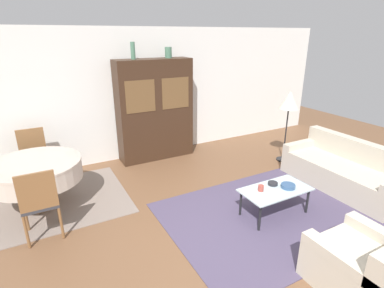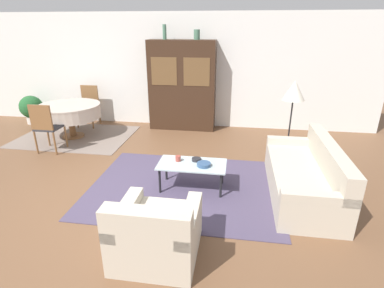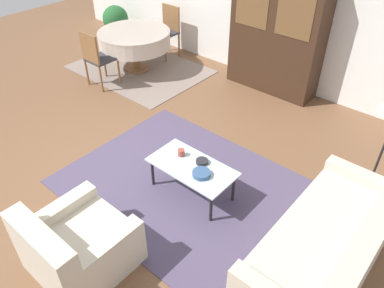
{
  "view_description": "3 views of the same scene",
  "coord_description": "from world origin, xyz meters",
  "px_view_note": "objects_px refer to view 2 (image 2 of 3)",
  "views": [
    {
      "loc": [
        -1.88,
        -2.43,
        2.56
      ],
      "look_at": [
        0.2,
        1.4,
        0.95
      ],
      "focal_mm": 28.0,
      "sensor_mm": 36.0,
      "label": 1
    },
    {
      "loc": [
        1.67,
        -3.69,
        2.39
      ],
      "look_at": [
        1.05,
        0.39,
        0.75
      ],
      "focal_mm": 28.0,
      "sensor_mm": 36.0,
      "label": 2
    },
    {
      "loc": [
        3.22,
        -2.14,
        3.28
      ],
      "look_at": [
        1.05,
        0.39,
        0.75
      ],
      "focal_mm": 35.0,
      "sensor_mm": 36.0,
      "label": 3
    }
  ],
  "objects_px": {
    "dining_chair_far": "(89,103)",
    "potted_plant": "(31,108)",
    "vase_tall": "(165,32)",
    "dining_chair_near": "(46,125)",
    "display_cabinet": "(182,86)",
    "cup": "(178,158)",
    "bowl_small": "(196,159)",
    "armchair": "(156,233)",
    "floor_lamp": "(294,93)",
    "bowl": "(204,164)",
    "coffee_table": "(192,166)",
    "dining_table": "(70,111)",
    "couch": "(305,177)",
    "vase_short": "(197,35)"
  },
  "relations": [
    {
      "from": "cup",
      "to": "bowl_small",
      "type": "relative_size",
      "value": 0.59
    },
    {
      "from": "dining_chair_near",
      "to": "floor_lamp",
      "type": "height_order",
      "value": "floor_lamp"
    },
    {
      "from": "display_cabinet",
      "to": "potted_plant",
      "type": "relative_size",
      "value": 2.9
    },
    {
      "from": "armchair",
      "to": "floor_lamp",
      "type": "relative_size",
      "value": 0.6
    },
    {
      "from": "floor_lamp",
      "to": "potted_plant",
      "type": "height_order",
      "value": "floor_lamp"
    },
    {
      "from": "coffee_table",
      "to": "vase_tall",
      "type": "distance_m",
      "value": 3.66
    },
    {
      "from": "couch",
      "to": "bowl_small",
      "type": "distance_m",
      "value": 1.65
    },
    {
      "from": "floor_lamp",
      "to": "bowl",
      "type": "distance_m",
      "value": 2.25
    },
    {
      "from": "armchair",
      "to": "dining_chair_near",
      "type": "distance_m",
      "value": 3.86
    },
    {
      "from": "potted_plant",
      "to": "dining_chair_near",
      "type": "bearing_deg",
      "value": -47.78
    },
    {
      "from": "vase_short",
      "to": "potted_plant",
      "type": "distance_m",
      "value": 4.65
    },
    {
      "from": "coffee_table",
      "to": "bowl_small",
      "type": "distance_m",
      "value": 0.15
    },
    {
      "from": "dining_table",
      "to": "potted_plant",
      "type": "distance_m",
      "value": 1.79
    },
    {
      "from": "dining_table",
      "to": "cup",
      "type": "distance_m",
      "value": 3.38
    },
    {
      "from": "dining_chair_near",
      "to": "vase_short",
      "type": "bearing_deg",
      "value": 35.56
    },
    {
      "from": "potted_plant",
      "to": "bowl",
      "type": "bearing_deg",
      "value": -30.16
    },
    {
      "from": "display_cabinet",
      "to": "dining_chair_far",
      "type": "relative_size",
      "value": 2.11
    },
    {
      "from": "floor_lamp",
      "to": "vase_tall",
      "type": "relative_size",
      "value": 4.61
    },
    {
      "from": "cup",
      "to": "bowl_small",
      "type": "distance_m",
      "value": 0.29
    },
    {
      "from": "dining_chair_near",
      "to": "cup",
      "type": "xyz_separation_m",
      "value": [
        2.83,
        -0.95,
        -0.11
      ]
    },
    {
      "from": "bowl_small",
      "to": "dining_chair_near",
      "type": "bearing_deg",
      "value": 163.99
    },
    {
      "from": "dining_table",
      "to": "coffee_table",
      "type": "bearing_deg",
      "value": -31.96
    },
    {
      "from": "couch",
      "to": "dining_table",
      "type": "height_order",
      "value": "couch"
    },
    {
      "from": "couch",
      "to": "armchair",
      "type": "distance_m",
      "value": 2.45
    },
    {
      "from": "dining_chair_near",
      "to": "display_cabinet",
      "type": "bearing_deg",
      "value": 39.3
    },
    {
      "from": "floor_lamp",
      "to": "potted_plant",
      "type": "bearing_deg",
      "value": 168.48
    },
    {
      "from": "dining_chair_far",
      "to": "potted_plant",
      "type": "xyz_separation_m",
      "value": [
        -1.57,
        -0.06,
        -0.17
      ]
    },
    {
      "from": "floor_lamp",
      "to": "coffee_table",
      "type": "bearing_deg",
      "value": -138.06
    },
    {
      "from": "display_cabinet",
      "to": "couch",
      "type": "bearing_deg",
      "value": -50.4
    },
    {
      "from": "coffee_table",
      "to": "display_cabinet",
      "type": "xyz_separation_m",
      "value": [
        -0.69,
        2.95,
        0.66
      ]
    },
    {
      "from": "dining_table",
      "to": "dining_chair_far",
      "type": "distance_m",
      "value": 0.9
    },
    {
      "from": "display_cabinet",
      "to": "dining_table",
      "type": "relative_size",
      "value": 1.56
    },
    {
      "from": "dining_table",
      "to": "vase_tall",
      "type": "distance_m",
      "value": 2.78
    },
    {
      "from": "dining_table",
      "to": "dining_chair_far",
      "type": "bearing_deg",
      "value": 90.0
    },
    {
      "from": "floor_lamp",
      "to": "vase_tall",
      "type": "distance_m",
      "value": 3.25
    },
    {
      "from": "dining_table",
      "to": "bowl",
      "type": "distance_m",
      "value": 3.79
    },
    {
      "from": "couch",
      "to": "bowl_small",
      "type": "bearing_deg",
      "value": 88.46
    },
    {
      "from": "vase_tall",
      "to": "dining_chair_near",
      "type": "bearing_deg",
      "value": -135.54
    },
    {
      "from": "couch",
      "to": "armchair",
      "type": "relative_size",
      "value": 2.27
    },
    {
      "from": "coffee_table",
      "to": "bowl",
      "type": "bearing_deg",
      "value": -16.28
    },
    {
      "from": "armchair",
      "to": "cup",
      "type": "height_order",
      "value": "armchair"
    },
    {
      "from": "cup",
      "to": "bowl_small",
      "type": "height_order",
      "value": "cup"
    },
    {
      "from": "armchair",
      "to": "bowl_small",
      "type": "distance_m",
      "value": 1.66
    },
    {
      "from": "vase_tall",
      "to": "vase_short",
      "type": "height_order",
      "value": "vase_tall"
    },
    {
      "from": "dining_chair_near",
      "to": "coffee_table",
      "type": "bearing_deg",
      "value": -18.32
    },
    {
      "from": "coffee_table",
      "to": "dining_table",
      "type": "bearing_deg",
      "value": 148.04
    },
    {
      "from": "couch",
      "to": "potted_plant",
      "type": "distance_m",
      "value": 6.86
    },
    {
      "from": "cup",
      "to": "dining_chair_near",
      "type": "bearing_deg",
      "value": 161.5
    },
    {
      "from": "couch",
      "to": "vase_tall",
      "type": "xyz_separation_m",
      "value": [
        -2.77,
        2.88,
        1.96
      ]
    },
    {
      "from": "dining_chair_far",
      "to": "potted_plant",
      "type": "relative_size",
      "value": 1.38
    }
  ]
}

